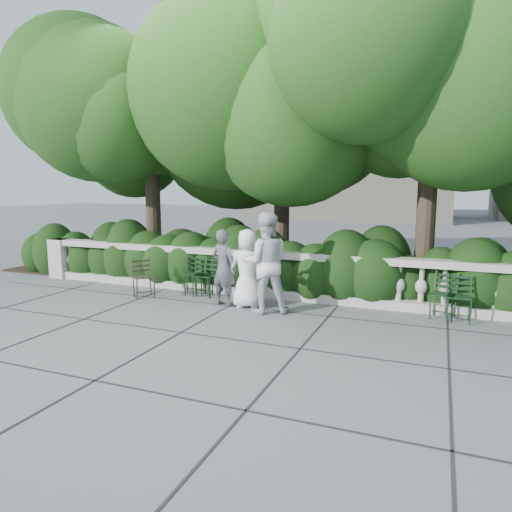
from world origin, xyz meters
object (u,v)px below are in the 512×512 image
at_px(chair_d, 202,297).
at_px(chair_f, 440,321).
at_px(person_woman_grey, 224,268).
at_px(person_businessman, 248,269).
at_px(chair_c, 194,296).
at_px(person_casual_man, 265,263).
at_px(chair_b, 203,298).
at_px(chair_e, 458,324).
at_px(chair_weathered, 146,299).

bearing_deg(chair_d, chair_f, -15.69).
bearing_deg(person_woman_grey, person_businessman, -162.01).
distance_m(chair_d, person_woman_grey, 1.13).
distance_m(chair_c, person_woman_grey, 1.31).
height_order(chair_f, person_casual_man, person_casual_man).
distance_m(chair_b, chair_c, 0.26).
xyz_separation_m(chair_c, chair_f, (4.96, 0.03, 0.00)).
bearing_deg(person_casual_man, chair_d, -43.51).
bearing_deg(chair_b, chair_f, 13.59).
height_order(chair_d, chair_f, same).
xyz_separation_m(chair_b, chair_f, (4.70, 0.08, 0.00)).
distance_m(chair_c, person_casual_man, 2.20).
bearing_deg(chair_e, person_woman_grey, -176.07).
relative_size(chair_b, chair_e, 1.00).
xyz_separation_m(chair_e, chair_f, (-0.28, 0.13, 0.00)).
height_order(chair_b, person_businessman, person_businessman).
distance_m(chair_e, chair_f, 0.31).
distance_m(person_woman_grey, person_casual_man, 0.96).
xyz_separation_m(person_businessman, person_casual_man, (0.43, -0.19, 0.17)).
height_order(person_businessman, person_casual_man, person_casual_man).
height_order(chair_f, person_businessman, person_businessman).
relative_size(chair_b, person_woman_grey, 0.55).
height_order(chair_f, person_woman_grey, person_woman_grey).
relative_size(chair_b, chair_c, 1.00).
bearing_deg(chair_c, chair_weathered, -161.83).
bearing_deg(chair_c, person_businessman, -36.25).
xyz_separation_m(chair_d, person_casual_man, (1.66, -0.56, 0.94)).
xyz_separation_m(chair_f, chair_weathered, (-5.75, -0.65, 0.00)).
xyz_separation_m(chair_e, person_businessman, (-3.78, -0.33, 0.77)).
xyz_separation_m(chair_e, person_casual_man, (-3.35, -0.51, 0.94)).
relative_size(chair_weathered, person_businessman, 0.54).
height_order(chair_weathered, person_woman_grey, person_woman_grey).
bearing_deg(chair_b, person_woman_grey, -17.35).
xyz_separation_m(chair_weathered, person_businessman, (2.25, 0.19, 0.77)).
relative_size(chair_d, chair_f, 1.00).
height_order(chair_b, chair_d, same).
bearing_deg(chair_e, chair_c, 178.05).
bearing_deg(chair_e, chair_f, 154.79).
bearing_deg(person_woman_grey, chair_f, -158.75).
distance_m(chair_weathered, person_businessman, 2.38).
bearing_deg(chair_d, person_woman_grey, -45.59).
bearing_deg(person_businessman, chair_c, -26.96).
height_order(chair_c, chair_f, same).
bearing_deg(chair_c, chair_e, -21.02).
height_order(chair_c, chair_d, same).
distance_m(chair_f, person_woman_grey, 4.10).
relative_size(person_businessman, person_casual_man, 0.82).
relative_size(chair_d, chair_e, 1.00).
bearing_deg(chair_f, chair_weathered, -162.67).
xyz_separation_m(chair_c, person_woman_grey, (0.96, -0.46, 0.76)).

